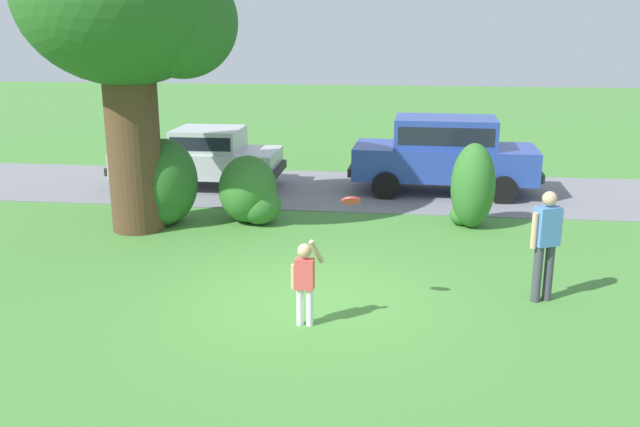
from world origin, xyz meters
TOP-DOWN VIEW (x-y plane):
  - ground_plane at (0.00, 0.00)m, footprint 80.00×80.00m
  - driveway_strip at (0.00, 7.37)m, footprint 28.00×4.40m
  - oak_tree_large at (-3.99, 3.44)m, footprint 4.28×4.12m
  - shrub_near_tree at (-3.64, 3.78)m, footprint 1.35×1.49m
  - shrub_centre_left at (-1.87, 4.16)m, footprint 1.37×1.42m
  - shrub_centre at (2.82, 4.36)m, footprint 0.91×1.00m
  - parked_sedan at (-3.87, 7.25)m, footprint 4.41×2.13m
  - parked_suv at (2.38, 7.42)m, footprint 4.75×2.21m
  - child_thrower at (0.08, -0.97)m, footprint 0.46×0.26m
  - frisbee at (0.67, -0.44)m, footprint 0.30×0.25m
  - adult_onlooker at (3.57, 0.38)m, footprint 0.49×0.35m

SIDE VIEW (x-z plane):
  - ground_plane at x=0.00m, z-range 0.00..0.00m
  - driveway_strip at x=0.00m, z-range 0.00..0.02m
  - shrub_centre_left at x=-1.87m, z-range -0.07..1.38m
  - child_thrower at x=0.08m, z-range 0.07..1.36m
  - shrub_near_tree at x=-3.64m, z-range -0.10..1.74m
  - parked_sedan at x=-3.87m, z-range 0.07..1.63m
  - shrub_centre at x=2.82m, z-range -0.04..1.75m
  - adult_onlooker at x=3.57m, z-range 0.11..1.85m
  - parked_suv at x=2.38m, z-range 0.12..2.04m
  - frisbee at x=0.67m, z-range 1.61..1.81m
  - oak_tree_large at x=-3.99m, z-range 1.21..7.67m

